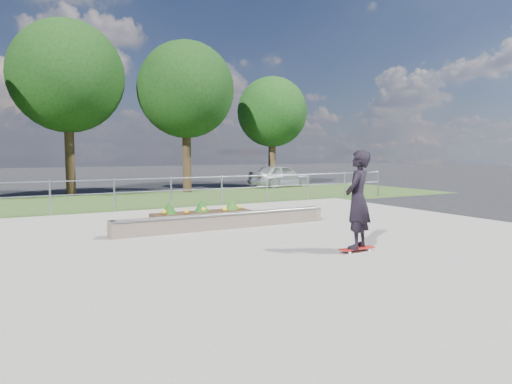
% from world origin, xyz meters
% --- Properties ---
extents(ground, '(120.00, 120.00, 0.00)m').
position_xyz_m(ground, '(0.00, 0.00, 0.00)').
color(ground, black).
rests_on(ground, ground).
extents(grass_verge, '(30.00, 8.00, 0.02)m').
position_xyz_m(grass_verge, '(0.00, 11.00, 0.01)').
color(grass_verge, '#2E491D').
rests_on(grass_verge, ground).
extents(concrete_slab, '(15.00, 15.00, 0.06)m').
position_xyz_m(concrete_slab, '(0.00, 0.00, 0.03)').
color(concrete_slab, gray).
rests_on(concrete_slab, ground).
extents(fence, '(20.06, 0.06, 1.20)m').
position_xyz_m(fence, '(0.00, 7.50, 0.77)').
color(fence, gray).
rests_on(fence, ground).
extents(tree_mid_left, '(5.25, 5.25, 8.25)m').
position_xyz_m(tree_mid_left, '(-2.50, 15.00, 5.61)').
color(tree_mid_left, black).
rests_on(tree_mid_left, ground).
extents(tree_mid_right, '(4.90, 4.90, 7.70)m').
position_xyz_m(tree_mid_right, '(3.00, 14.00, 5.23)').
color(tree_mid_right, black).
rests_on(tree_mid_right, ground).
extents(tree_far_right, '(4.20, 4.20, 6.60)m').
position_xyz_m(tree_far_right, '(9.00, 15.50, 4.48)').
color(tree_far_right, '#382716').
rests_on(tree_far_right, ground).
extents(grind_ledge, '(6.00, 0.44, 0.43)m').
position_xyz_m(grind_ledge, '(-0.14, 2.59, 0.26)').
color(grind_ledge, brown).
rests_on(grind_ledge, concrete_slab).
extents(planter_bed, '(3.00, 1.20, 0.61)m').
position_xyz_m(planter_bed, '(-0.12, 4.09, 0.24)').
color(planter_bed, black).
rests_on(planter_bed, concrete_slab).
extents(skateboarder, '(0.86, 0.78, 2.06)m').
position_xyz_m(skateboarder, '(0.99, -1.32, 1.13)').
color(skateboarder, white).
rests_on(skateboarder, concrete_slab).
extents(parked_car, '(4.15, 2.16, 1.35)m').
position_xyz_m(parked_car, '(9.20, 14.89, 0.67)').
color(parked_car, '#B6BBC0').
rests_on(parked_car, ground).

